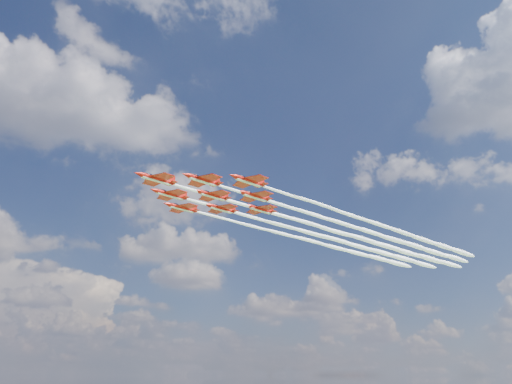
% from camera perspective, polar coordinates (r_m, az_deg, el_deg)
% --- Properties ---
extents(jet_lead, '(109.03, 54.44, 2.97)m').
position_cam_1_polar(jet_lead, '(163.16, 5.59, -3.45)').
color(jet_lead, '#B11109').
extents(jet_row2_port, '(109.03, 54.44, 2.97)m').
position_cam_1_polar(jet_row2_port, '(165.33, 9.60, -3.49)').
color(jet_row2_port, '#B11109').
extents(jet_row2_starb, '(109.03, 54.44, 2.97)m').
position_cam_1_polar(jet_row2_starb, '(174.39, 5.75, -4.55)').
color(jet_row2_starb, '#B11109').
extents(jet_row3_port, '(109.03, 54.44, 2.97)m').
position_cam_1_polar(jet_row3_port, '(168.28, 13.50, -3.50)').
color(jet_row3_port, '#B11109').
extents(jet_row3_centre, '(109.03, 54.44, 2.97)m').
position_cam_1_polar(jet_row3_centre, '(176.56, 9.52, -4.57)').
color(jet_row3_centre, '#B11109').
extents(jet_row3_starb, '(109.03, 54.44, 2.97)m').
position_cam_1_polar(jet_row3_starb, '(185.67, 5.90, -5.51)').
color(jet_row3_starb, '#B11109').
extents(jet_row4_port, '(109.03, 54.44, 2.97)m').
position_cam_1_polar(jet_row4_port, '(179.48, 13.18, -4.57)').
color(jet_row4_port, '#B11109').
extents(jet_row4_starb, '(109.03, 54.44, 2.97)m').
position_cam_1_polar(jet_row4_starb, '(187.86, 9.44, -5.52)').
color(jet_row4_starb, '#B11109').
extents(jet_tail, '(109.03, 54.44, 2.97)m').
position_cam_1_polar(jet_tail, '(190.74, 12.89, -5.51)').
color(jet_tail, '#B11109').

